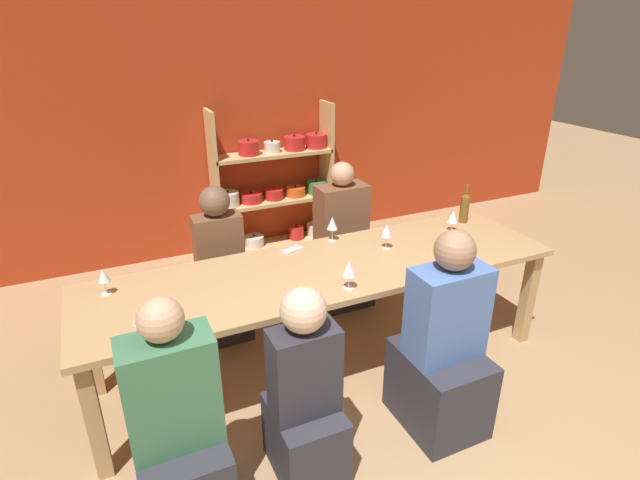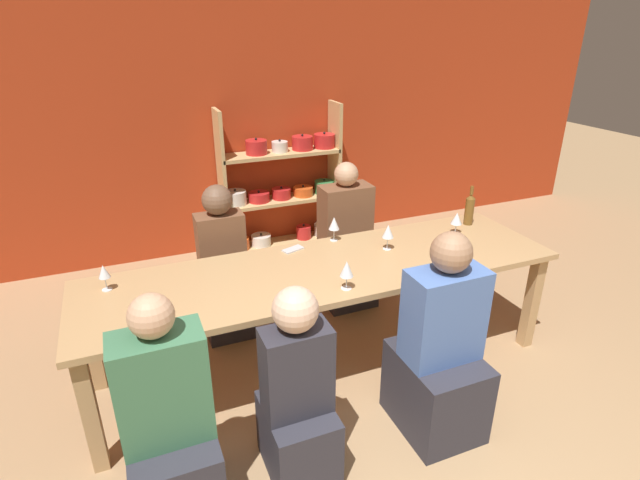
{
  "view_description": "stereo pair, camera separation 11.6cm",
  "coord_description": "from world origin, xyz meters",
  "views": [
    {
      "loc": [
        -1.28,
        -1.06,
        2.25
      ],
      "look_at": [
        -0.03,
        1.66,
        0.92
      ],
      "focal_mm": 28.0,
      "sensor_mm": 36.0,
      "label": 1
    },
    {
      "loc": [
        -1.17,
        -1.11,
        2.25
      ],
      "look_at": [
        -0.03,
        1.66,
        0.92
      ],
      "focal_mm": 28.0,
      "sensor_mm": 36.0,
      "label": 2
    }
  ],
  "objects": [
    {
      "name": "wine_glass_white_a",
      "position": [
        -0.03,
        1.24,
        0.9
      ],
      "size": [
        0.08,
        0.08,
        0.18
      ],
      "color": "white",
      "rests_on": "dining_table"
    },
    {
      "name": "wine_glass_red_a",
      "position": [
        1.1,
        1.7,
        0.89
      ],
      "size": [
        0.08,
        0.08,
        0.16
      ],
      "color": "white",
      "rests_on": "dining_table"
    },
    {
      "name": "wine_glass_empty_b",
      "position": [
        -1.35,
        1.78,
        0.89
      ],
      "size": [
        0.07,
        0.07,
        0.16
      ],
      "color": "white",
      "rests_on": "dining_table"
    },
    {
      "name": "person_near_b",
      "position": [
        -0.51,
        0.79,
        0.43
      ],
      "size": [
        0.34,
        0.43,
        1.11
      ],
      "color": "#2D2D38",
      "rests_on": "ground_plane"
    },
    {
      "name": "wall_back_red",
      "position": [
        0.0,
        3.83,
        1.35
      ],
      "size": [
        8.8,
        0.06,
        2.7
      ],
      "color": "#B23819",
      "rests_on": "ground_plane"
    },
    {
      "name": "person_far_b",
      "position": [
        -0.57,
        2.26,
        0.45
      ],
      "size": [
        0.34,
        0.43,
        1.19
      ],
      "rotation": [
        0.0,
        0.0,
        3.14
      ],
      "color": "#2D2D38",
      "rests_on": "ground_plane"
    },
    {
      "name": "shelf_unit",
      "position": [
        0.37,
        3.63,
        0.61
      ],
      "size": [
        1.25,
        0.3,
        1.49
      ],
      "color": "tan",
      "rests_on": "ground_plane"
    },
    {
      "name": "wine_glass_empty_c",
      "position": [
        -1.21,
        1.25,
        0.88
      ],
      "size": [
        0.07,
        0.07,
        0.16
      ],
      "color": "white",
      "rests_on": "dining_table"
    },
    {
      "name": "cell_phone",
      "position": [
        -0.14,
        1.88,
        0.78
      ],
      "size": [
        0.16,
        0.11,
        0.01
      ],
      "color": "silver",
      "rests_on": "dining_table"
    },
    {
      "name": "person_near_a",
      "position": [
        -1.14,
        0.82,
        0.44
      ],
      "size": [
        0.41,
        0.51,
        1.21
      ],
      "color": "#2D2D38",
      "rests_on": "ground_plane"
    },
    {
      "name": "person_near_c",
      "position": [
        0.35,
        0.78,
        0.46
      ],
      "size": [
        0.43,
        0.53,
        1.26
      ],
      "color": "#2D2D38",
      "rests_on": "ground_plane"
    },
    {
      "name": "wine_bottle_green",
      "position": [
        1.3,
        1.81,
        0.9
      ],
      "size": [
        0.07,
        0.07,
        0.31
      ],
      "color": "brown",
      "rests_on": "dining_table"
    },
    {
      "name": "wine_glass_empty_a",
      "position": [
        0.48,
        1.64,
        0.91
      ],
      "size": [
        0.08,
        0.08,
        0.18
      ],
      "color": "white",
      "rests_on": "dining_table"
    },
    {
      "name": "dining_table",
      "position": [
        -0.03,
        1.56,
        0.7
      ],
      "size": [
        3.13,
        0.87,
        0.77
      ],
      "color": "tan",
      "rests_on": "ground_plane"
    },
    {
      "name": "person_far_a",
      "position": [
        0.49,
        2.35,
        0.44
      ],
      "size": [
        0.42,
        0.52,
        1.22
      ],
      "rotation": [
        0.0,
        0.0,
        3.14
      ],
      "color": "#2D2D38",
      "rests_on": "ground_plane"
    },
    {
      "name": "wine_glass_empty_d",
      "position": [
        0.19,
        1.92,
        0.91
      ],
      "size": [
        0.08,
        0.08,
        0.18
      ],
      "color": "white",
      "rests_on": "dining_table"
    }
  ]
}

